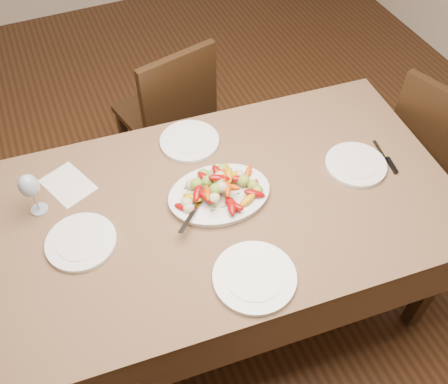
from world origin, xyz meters
TOP-DOWN VIEW (x-y plane):
  - floor at (0.00, 0.00)m, footprint 6.00×6.00m
  - dining_table at (0.12, -0.03)m, footprint 1.91×1.17m
  - chair_far at (0.15, 0.89)m, footprint 0.51×0.51m
  - chair_right at (1.36, 0.06)m, footprint 0.53×0.53m
  - serving_platter at (0.11, 0.00)m, footprint 0.41×0.32m
  - roasted_vegetables at (0.11, 0.00)m, footprint 0.34×0.24m
  - serving_spoon at (0.05, -0.03)m, footprint 0.24×0.24m
  - plate_left at (-0.44, -0.00)m, footprint 0.26×0.26m
  - plate_right at (0.70, -0.07)m, footprint 0.25×0.25m
  - plate_far at (0.11, 0.34)m, footprint 0.26×0.26m
  - plate_near at (0.09, -0.39)m, footprint 0.29×0.29m
  - wine_glass at (-0.55, 0.22)m, footprint 0.08×0.08m
  - menu_card at (-0.42, 0.30)m, footprint 0.22×0.25m
  - table_knife at (0.84, -0.08)m, footprint 0.05×0.20m

SIDE VIEW (x-z plane):
  - floor at x=0.00m, z-range 0.00..0.00m
  - dining_table at x=0.12m, z-range 0.00..0.76m
  - chair_far at x=0.15m, z-range 0.00..0.95m
  - chair_right at x=1.36m, z-range 0.00..0.95m
  - menu_card at x=-0.42m, z-range 0.76..0.76m
  - table_knife at x=0.84m, z-range 0.76..0.77m
  - plate_left at x=-0.44m, z-range 0.76..0.78m
  - plate_right at x=0.70m, z-range 0.76..0.78m
  - plate_far at x=0.11m, z-range 0.76..0.78m
  - plate_near at x=0.09m, z-range 0.76..0.78m
  - serving_platter at x=0.11m, z-range 0.76..0.78m
  - serving_spoon at x=0.05m, z-range 0.79..0.82m
  - roasted_vegetables at x=0.11m, z-range 0.78..0.87m
  - wine_glass at x=-0.55m, z-range 0.76..0.96m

